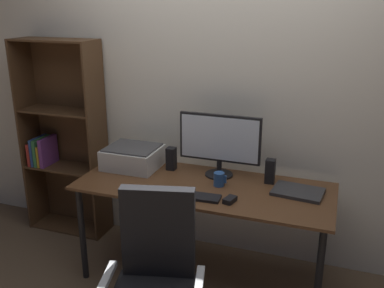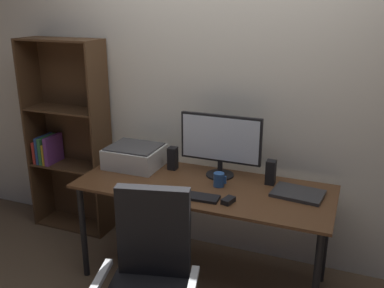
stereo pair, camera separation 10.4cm
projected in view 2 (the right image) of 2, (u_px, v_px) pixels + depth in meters
The scene contains 12 objects.
ground_plane at pixel (203, 277), 3.17m from camera, with size 12.00×12.00×0.00m, color brown.
back_wall at pixel (228, 91), 3.21m from camera, with size 6.40×0.10×2.60m, color silver.
desk at pixel (203, 196), 2.96m from camera, with size 1.75×0.69×0.74m.
monitor at pixel (221, 142), 3.01m from camera, with size 0.59×0.20×0.45m.
keyboard at pixel (197, 197), 2.74m from camera, with size 0.29×0.11×0.02m, color black.
mouse at pixel (228, 200), 2.67m from camera, with size 0.06×0.10×0.03m, color black.
coffee_mug at pixel (219, 180), 2.90m from camera, with size 0.09×0.07×0.10m.
laptop at pixel (298, 193), 2.78m from camera, with size 0.32×0.23×0.02m, color #2D2D30.
speaker_left at pixel (173, 158), 3.19m from camera, with size 0.06×0.07×0.17m, color black.
speaker_right at pixel (271, 172), 2.93m from camera, with size 0.06×0.07×0.17m, color black.
printer at pixel (135, 156), 3.25m from camera, with size 0.40×0.34×0.16m.
bookshelf at pixel (68, 138), 3.69m from camera, with size 0.70×0.28×1.66m.
Camera 2 is at (0.92, -2.52, 1.94)m, focal length 40.11 mm.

